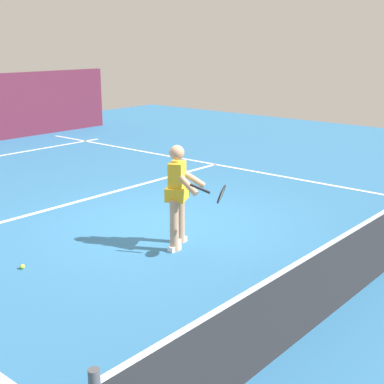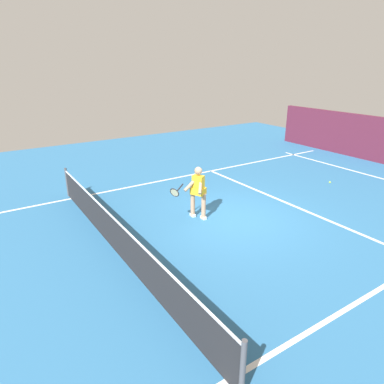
{
  "view_description": "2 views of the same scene",
  "coord_description": "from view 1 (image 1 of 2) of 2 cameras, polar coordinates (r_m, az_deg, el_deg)",
  "views": [
    {
      "loc": [
        6.41,
        6.05,
        3.01
      ],
      "look_at": [
        0.32,
        0.88,
        0.79
      ],
      "focal_mm": 51.37,
      "sensor_mm": 36.0,
      "label": 1
    },
    {
      "loc": [
        -6.93,
        5.98,
        4.25
      ],
      "look_at": [
        0.51,
        1.15,
        0.9
      ],
      "focal_mm": 31.88,
      "sensor_mm": 36.0,
      "label": 2
    }
  ],
  "objects": [
    {
      "name": "tennis_player",
      "position": [
        8.04,
        -1.36,
        -0.06
      ],
      "size": [
        0.68,
        1.13,
        1.55
      ],
      "color": "tan",
      "rests_on": "ground"
    },
    {
      "name": "tennis_ball_mid",
      "position": [
        7.88,
        -17.2,
        -7.4
      ],
      "size": [
        0.07,
        0.07,
        0.07
      ],
      "primitive_type": "sphere",
      "color": "#D1E533",
      "rests_on": "ground"
    },
    {
      "name": "ground_plane",
      "position": [
        9.31,
        -2.89,
        -3.35
      ],
      "size": [
        25.36,
        25.36,
        0.0
      ],
      "primitive_type": "plane",
      "color": "teal"
    },
    {
      "name": "court_net",
      "position": [
        7.32,
        18.26,
        -5.65
      ],
      "size": [
        9.06,
        0.08,
        0.99
      ],
      "color": "#4C4C51",
      "rests_on": "ground"
    },
    {
      "name": "sideline_left_marking",
      "position": [
        12.57,
        10.28,
        1.44
      ],
      "size": [
        0.1,
        17.51,
        0.01
      ],
      "primitive_type": "cube",
      "color": "white",
      "rests_on": "ground"
    },
    {
      "name": "service_line_marking",
      "position": [
        10.86,
        -11.35,
        -0.85
      ],
      "size": [
        8.38,
        0.1,
        0.01
      ],
      "primitive_type": "cube",
      "color": "white",
      "rests_on": "ground"
    }
  ]
}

